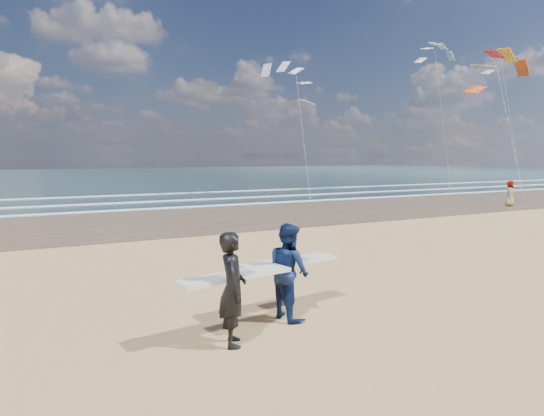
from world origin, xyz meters
TOP-DOWN VIEW (x-y plane):
  - wet_sand_strip at (20.00, 18.00)m, footprint 220.00×12.00m
  - ocean at (20.00, 72.00)m, footprint 220.00×100.00m
  - foam_breakers at (20.00, 28.10)m, footprint 220.00×11.70m
  - surfer_near at (-1.05, 0.83)m, footprint 2.26×1.21m
  - surfer_far at (0.50, 1.58)m, footprint 2.25×1.25m
  - beachgoer_0 at (24.12, 13.97)m, footprint 0.97×0.88m
  - kite_0 at (30.01, 19.29)m, footprint 7.19×4.89m
  - kite_1 at (16.09, 27.13)m, footprint 5.45×4.70m
  - kite_2 at (39.79, 26.10)m, footprint 5.40×4.69m
  - kite_5 at (37.31, 32.68)m, footprint 5.57×4.71m

SIDE VIEW (x-z plane):
  - wet_sand_strip at x=20.00m, z-range 0.00..0.01m
  - ocean at x=20.00m, z-range 0.00..0.02m
  - foam_breakers at x=20.00m, z-range 0.02..0.08m
  - beachgoer_0 at x=24.12m, z-range 0.00..1.67m
  - surfer_far at x=0.50m, z-range 0.01..1.96m
  - surfer_near at x=-1.05m, z-range 0.01..2.02m
  - kite_1 at x=16.09m, z-range 0.46..11.81m
  - kite_0 at x=30.01m, z-range 1.22..14.08m
  - kite_2 at x=39.79m, z-range 0.50..15.45m
  - kite_5 at x=37.31m, z-range 0.59..17.44m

